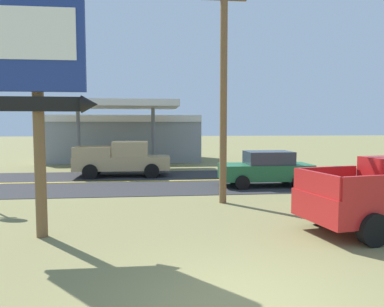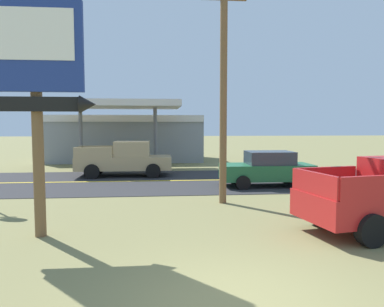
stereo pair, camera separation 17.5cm
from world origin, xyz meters
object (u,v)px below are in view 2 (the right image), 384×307
Objects in this scene: motel_sign at (37,73)px; car_green_far_lane at (267,169)px; utility_pole at (224,77)px; gas_station at (126,136)px; pickup_tan_on_road at (125,159)px.

car_green_far_lane is (8.02, 7.11, -3.30)m from motel_sign.
gas_station is (-4.95, 16.71, -2.65)m from utility_pole.
gas_station is at bearing 119.94° from car_green_far_lane.
pickup_tan_on_road is at bearing 149.86° from car_green_far_lane.
gas_station is 2.31× the size of pickup_tan_on_road.
motel_sign is 11.22m from car_green_far_lane.
pickup_tan_on_road is at bearing -85.31° from gas_station.
car_green_far_lane is at bearing 51.73° from utility_pole.
utility_pole is 0.72× the size of gas_station.
gas_station reaches higher than car_green_far_lane.
utility_pole reaches higher than car_green_far_lane.
motel_sign reaches higher than pickup_tan_on_road.
utility_pole reaches higher than pickup_tan_on_road.
utility_pole is 2.05× the size of car_green_far_lane.
motel_sign is 11.61m from pickup_tan_on_road.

